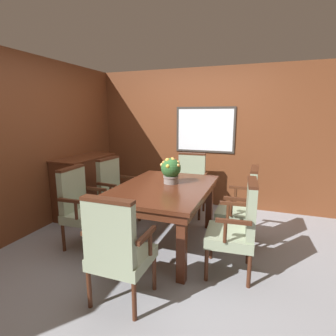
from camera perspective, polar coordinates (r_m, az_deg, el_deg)
ground_plane at (r=3.48m, az=-2.38°, el=-16.74°), size 14.00×14.00×0.00m
wall_back at (r=4.84m, az=6.00°, el=6.52°), size 7.20×0.08×2.45m
wall_left at (r=4.16m, az=-26.87°, el=4.50°), size 0.06×7.20×2.45m
dining_table at (r=3.30m, az=-0.90°, el=-5.59°), size 1.11×1.57×0.77m
chair_right_far at (r=3.47m, az=15.96°, el=-7.56°), size 0.48×0.55×1.01m
chair_left_near at (r=3.49m, az=-18.39°, el=-7.60°), size 0.50×0.56×1.01m
chair_head_far at (r=4.42m, az=4.85°, el=-3.04°), size 0.56×0.50×1.01m
chair_right_near at (r=2.83m, az=15.00°, el=-11.94°), size 0.51×0.57×1.01m
chair_head_near at (r=2.36m, az=-11.00°, el=-16.70°), size 0.55×0.48×1.01m
chair_left_far at (r=4.06m, az=-11.42°, el=-4.55°), size 0.52×0.58×1.01m
potted_plant at (r=3.35m, az=0.63°, el=-0.42°), size 0.27×0.27×0.34m
sideboard_cabinet at (r=4.61m, az=-17.41°, el=-3.60°), size 0.52×1.10×0.97m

